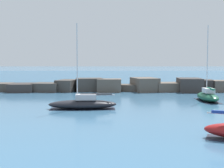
# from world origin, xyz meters

# --- Properties ---
(open_sea_beyond) EXTENTS (400.00, 116.00, 0.01)m
(open_sea_beyond) POSITION_xyz_m (0.00, 107.33, 0.00)
(open_sea_beyond) COLOR #2D5B7F
(open_sea_beyond) RESTS_ON ground
(breakwater_jetty) EXTENTS (59.18, 6.95, 2.51)m
(breakwater_jetty) POSITION_xyz_m (1.85, 47.14, 1.04)
(breakwater_jetty) COLOR #423D38
(breakwater_jetty) RESTS_ON ground
(sailboat_moored_0) EXTENTS (7.88, 2.81, 9.70)m
(sailboat_moored_0) POSITION_xyz_m (-5.35, 26.71, 0.62)
(sailboat_moored_0) COLOR black
(sailboat_moored_0) RESTS_ON ground
(sailboat_moored_3) EXTENTS (2.32, 6.81, 10.36)m
(sailboat_moored_3) POSITION_xyz_m (11.06, 33.72, 0.68)
(sailboat_moored_3) COLOR #195138
(sailboat_moored_3) RESTS_ON ground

